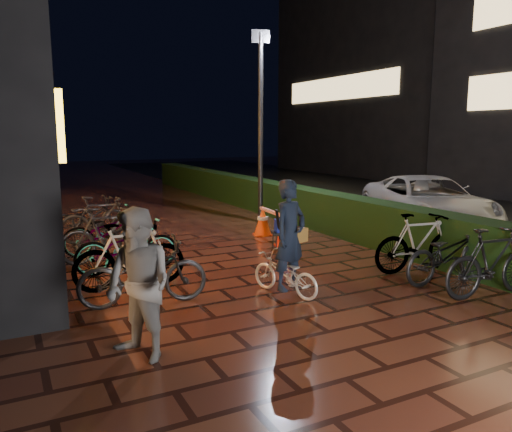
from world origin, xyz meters
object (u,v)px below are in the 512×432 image
bystander_person (139,285)px  cyclist (288,253)px  cart_assembly (283,227)px  van (427,202)px  traffic_barrier (273,226)px

bystander_person → cyclist: 2.85m
bystander_person → cart_assembly: bearing=107.2°
van → cart_assembly: size_ratio=5.33×
van → traffic_barrier: size_ratio=2.80×
cyclist → cart_assembly: 3.20m
van → traffic_barrier: 4.46m
van → cart_assembly: bearing=-153.5°
van → cart_assembly: van is taller
bystander_person → traffic_barrier: bearing=111.2°
cyclist → traffic_barrier: cyclist is taller
bystander_person → van: bearing=89.7°
van → traffic_barrier: bearing=-163.9°
van → cyclist: 6.93m
bystander_person → van: 9.78m
van → cyclist: (-6.17, -3.15, -0.01)m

